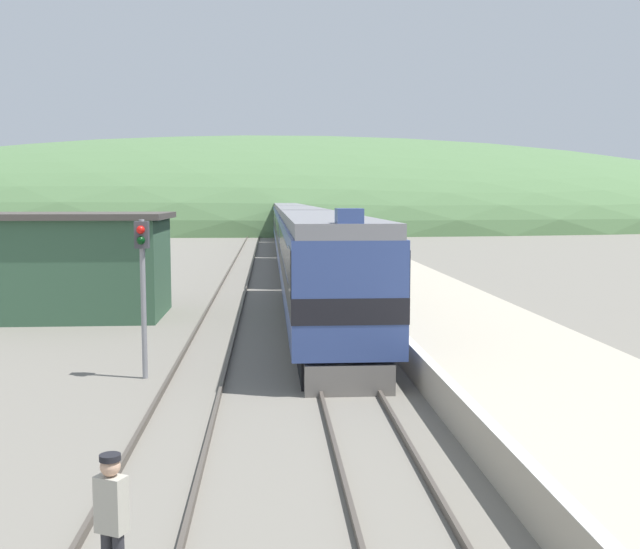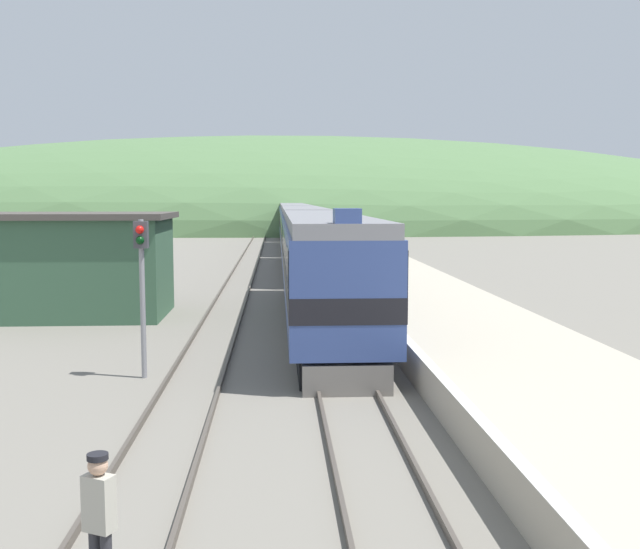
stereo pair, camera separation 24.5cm
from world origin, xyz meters
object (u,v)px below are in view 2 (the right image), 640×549
at_px(carriage_third, 295,225).
at_px(track_worker, 99,517).
at_px(signal_post_siding, 142,266).
at_px(carriage_fourth, 291,219).
at_px(carriage_fifth, 288,215).
at_px(carriage_second, 303,236).
at_px(express_train_lead_car, 323,266).

bearing_deg(carriage_third, track_worker, -93.52).
bearing_deg(carriage_third, signal_post_siding, -95.94).
relative_size(carriage_fourth, carriage_fifth, 1.00).
bearing_deg(carriage_second, carriage_fourth, 90.00).
relative_size(express_train_lead_car, signal_post_siding, 4.82).
bearing_deg(carriage_third, carriage_fifth, 90.00).
bearing_deg(signal_post_siding, carriage_third, 84.06).
distance_m(express_train_lead_car, carriage_second, 21.65).
distance_m(express_train_lead_car, carriage_fourth, 64.50).
bearing_deg(carriage_second, signal_post_siding, -100.19).
height_order(carriage_second, track_worker, carriage_second).
height_order(express_train_lead_car, carriage_third, express_train_lead_car).
xyz_separation_m(carriage_second, track_worker, (-3.82, -40.70, -1.23)).
xyz_separation_m(carriage_third, signal_post_siding, (-5.29, -50.84, 0.75)).
height_order(carriage_third, signal_post_siding, signal_post_siding).
distance_m(express_train_lead_car, carriage_fifth, 85.93).
height_order(carriage_second, signal_post_siding, signal_post_siding).
distance_m(carriage_third, signal_post_siding, 51.12).
relative_size(carriage_third, carriage_fourth, 1.00).
bearing_deg(signal_post_siding, track_worker, -82.59).
relative_size(carriage_second, signal_post_siding, 4.83).
bearing_deg(signal_post_siding, carriage_fifth, 86.77).
relative_size(express_train_lead_car, carriage_third, 1.00).
bearing_deg(track_worker, carriage_fourth, 87.38).
height_order(carriage_third, carriage_fifth, same).
bearing_deg(carriage_second, carriage_fifth, 90.00).
bearing_deg(track_worker, carriage_fifth, 87.92).
xyz_separation_m(express_train_lead_car, carriage_fifth, (0.00, 85.93, -0.01)).
distance_m(carriage_fourth, track_worker, 83.65).
bearing_deg(carriage_fifth, signal_post_siding, -93.23).
distance_m(carriage_second, carriage_third, 21.43).
height_order(carriage_second, carriage_third, same).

